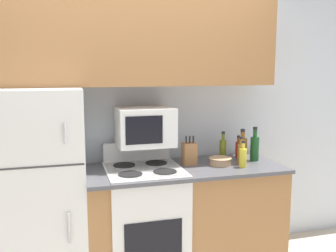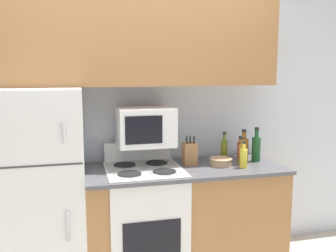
{
  "view_description": "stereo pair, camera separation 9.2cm",
  "coord_description": "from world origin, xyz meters",
  "px_view_note": "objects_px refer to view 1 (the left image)",
  "views": [
    {
      "loc": [
        -0.59,
        -2.55,
        1.72
      ],
      "look_at": [
        0.21,
        0.29,
        1.27
      ],
      "focal_mm": 40.0,
      "sensor_mm": 36.0,
      "label": 1
    },
    {
      "loc": [
        -0.5,
        -2.57,
        1.72
      ],
      "look_at": [
        0.21,
        0.29,
        1.27
      ],
      "focal_mm": 40.0,
      "sensor_mm": 36.0,
      "label": 2
    }
  ],
  "objects_px": {
    "bottle_olive_oil": "(223,149)",
    "bottle_whiskey": "(242,148)",
    "bottle_wine_green": "(255,147)",
    "bottle_hot_sauce": "(238,149)",
    "bottle_cooking_spray": "(243,157)",
    "bowl": "(220,161)",
    "refrigerator": "(36,193)",
    "microwave": "(145,126)",
    "stove": "(144,222)",
    "knife_block": "(189,153)",
    "bottle_vinegar": "(241,154)"
  },
  "relations": [
    {
      "from": "bottle_olive_oil",
      "to": "bottle_whiskey",
      "type": "bearing_deg",
      "value": -13.85
    },
    {
      "from": "bottle_wine_green",
      "to": "bottle_olive_oil",
      "type": "bearing_deg",
      "value": 164.04
    },
    {
      "from": "bottle_hot_sauce",
      "to": "bottle_cooking_spray",
      "type": "height_order",
      "value": "bottle_cooking_spray"
    },
    {
      "from": "bottle_olive_oil",
      "to": "bowl",
      "type": "bearing_deg",
      "value": -121.56
    },
    {
      "from": "refrigerator",
      "to": "microwave",
      "type": "distance_m",
      "value": 0.99
    },
    {
      "from": "stove",
      "to": "bottle_hot_sauce",
      "type": "xyz_separation_m",
      "value": [
        0.92,
        0.2,
        0.52
      ]
    },
    {
      "from": "knife_block",
      "to": "bottle_vinegar",
      "type": "relative_size",
      "value": 1.02
    },
    {
      "from": "bottle_olive_oil",
      "to": "bottle_cooking_spray",
      "type": "height_order",
      "value": "bottle_olive_oil"
    },
    {
      "from": "stove",
      "to": "microwave",
      "type": "height_order",
      "value": "microwave"
    },
    {
      "from": "stove",
      "to": "microwave",
      "type": "bearing_deg",
      "value": 72.65
    },
    {
      "from": "bottle_cooking_spray",
      "to": "bottle_vinegar",
      "type": "bearing_deg",
      "value": 76.23
    },
    {
      "from": "stove",
      "to": "bottle_whiskey",
      "type": "relative_size",
      "value": 3.88
    },
    {
      "from": "bowl",
      "to": "bottle_vinegar",
      "type": "xyz_separation_m",
      "value": [
        0.17,
        -0.03,
        0.06
      ]
    },
    {
      "from": "bottle_whiskey",
      "to": "bottle_cooking_spray",
      "type": "distance_m",
      "value": 0.24
    },
    {
      "from": "stove",
      "to": "bottle_cooking_spray",
      "type": "height_order",
      "value": "bottle_cooking_spray"
    },
    {
      "from": "bottle_olive_oil",
      "to": "bottle_cooking_spray",
      "type": "xyz_separation_m",
      "value": [
        0.07,
        -0.25,
        -0.02
      ]
    },
    {
      "from": "bottle_cooking_spray",
      "to": "microwave",
      "type": "bearing_deg",
      "value": 160.76
    },
    {
      "from": "bottle_hot_sauce",
      "to": "bottle_olive_oil",
      "type": "distance_m",
      "value": 0.21
    },
    {
      "from": "refrigerator",
      "to": "stove",
      "type": "height_order",
      "value": "refrigerator"
    },
    {
      "from": "knife_block",
      "to": "bowl",
      "type": "distance_m",
      "value": 0.27
    },
    {
      "from": "stove",
      "to": "bottle_wine_green",
      "type": "bearing_deg",
      "value": 2.02
    },
    {
      "from": "microwave",
      "to": "bottle_whiskey",
      "type": "distance_m",
      "value": 0.89
    },
    {
      "from": "bottle_hot_sauce",
      "to": "refrigerator",
      "type": "bearing_deg",
      "value": -174.64
    },
    {
      "from": "stove",
      "to": "bowl",
      "type": "distance_m",
      "value": 0.8
    },
    {
      "from": "microwave",
      "to": "bowl",
      "type": "bearing_deg",
      "value": -13.95
    },
    {
      "from": "knife_block",
      "to": "bottle_whiskey",
      "type": "distance_m",
      "value": 0.5
    },
    {
      "from": "bottle_vinegar",
      "to": "bottle_whiskey",
      "type": "xyz_separation_m",
      "value": [
        0.08,
        0.13,
        0.02
      ]
    },
    {
      "from": "refrigerator",
      "to": "microwave",
      "type": "xyz_separation_m",
      "value": [
        0.87,
        0.09,
        0.46
      ]
    },
    {
      "from": "knife_block",
      "to": "bottle_cooking_spray",
      "type": "xyz_separation_m",
      "value": [
        0.39,
        -0.21,
        -0.01
      ]
    },
    {
      "from": "microwave",
      "to": "bottle_olive_oil",
      "type": "relative_size",
      "value": 1.76
    },
    {
      "from": "bottle_vinegar",
      "to": "bottle_cooking_spray",
      "type": "xyz_separation_m",
      "value": [
        -0.02,
        -0.08,
        -0.01
      ]
    },
    {
      "from": "bottle_wine_green",
      "to": "bottle_cooking_spray",
      "type": "bearing_deg",
      "value": -138.68
    },
    {
      "from": "bottle_whiskey",
      "to": "bottle_wine_green",
      "type": "distance_m",
      "value": 0.11
    },
    {
      "from": "bottle_olive_oil",
      "to": "bottle_wine_green",
      "type": "bearing_deg",
      "value": -15.96
    },
    {
      "from": "microwave",
      "to": "bottle_whiskey",
      "type": "xyz_separation_m",
      "value": [
        0.86,
        -0.05,
        -0.22
      ]
    },
    {
      "from": "bottle_whiskey",
      "to": "stove",
      "type": "bearing_deg",
      "value": -175.51
    },
    {
      "from": "knife_block",
      "to": "bottle_cooking_spray",
      "type": "height_order",
      "value": "knife_block"
    },
    {
      "from": "bowl",
      "to": "bottle_wine_green",
      "type": "relative_size",
      "value": 0.63
    },
    {
      "from": "bottle_wine_green",
      "to": "bottle_cooking_spray",
      "type": "distance_m",
      "value": 0.27
    },
    {
      "from": "bottle_whiskey",
      "to": "microwave",
      "type": "bearing_deg",
      "value": 176.47
    },
    {
      "from": "bottle_hot_sauce",
      "to": "bottle_cooking_spray",
      "type": "relative_size",
      "value": 0.91
    },
    {
      "from": "microwave",
      "to": "bottle_wine_green",
      "type": "relative_size",
      "value": 1.53
    },
    {
      "from": "bowl",
      "to": "microwave",
      "type": "bearing_deg",
      "value": 166.05
    },
    {
      "from": "bottle_vinegar",
      "to": "bottle_cooking_spray",
      "type": "bearing_deg",
      "value": -103.77
    },
    {
      "from": "bottle_whiskey",
      "to": "bowl",
      "type": "bearing_deg",
      "value": -158.66
    },
    {
      "from": "microwave",
      "to": "bottle_olive_oil",
      "type": "distance_m",
      "value": 0.73
    },
    {
      "from": "refrigerator",
      "to": "bowl",
      "type": "height_order",
      "value": "refrigerator"
    },
    {
      "from": "bowl",
      "to": "bottle_vinegar",
      "type": "relative_size",
      "value": 0.79
    },
    {
      "from": "microwave",
      "to": "bottle_cooking_spray",
      "type": "bearing_deg",
      "value": -19.24
    },
    {
      "from": "refrigerator",
      "to": "bowl",
      "type": "distance_m",
      "value": 1.49
    }
  ]
}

